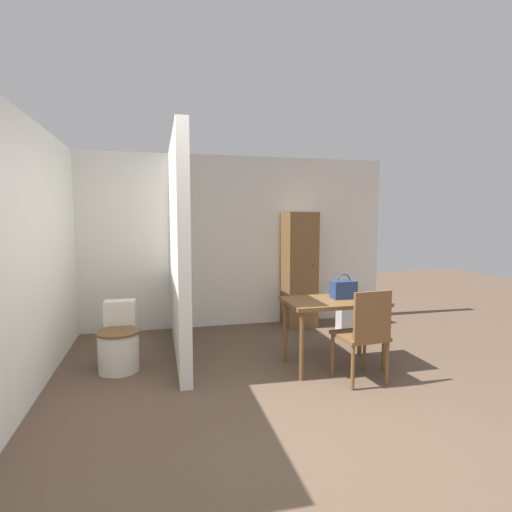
{
  "coord_description": "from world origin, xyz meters",
  "views": [
    {
      "loc": [
        -0.94,
        -2.52,
        1.61
      ],
      "look_at": [
        0.12,
        1.77,
        1.18
      ],
      "focal_mm": 28.0,
      "sensor_mm": 36.0,
      "label": 1
    }
  ],
  "objects_px": {
    "wooden_chair": "(364,332)",
    "handbag": "(344,289)",
    "toilet": "(119,344)",
    "wooden_cabinet": "(299,269)",
    "space_heater": "(349,316)",
    "dining_table": "(334,309)"
  },
  "relations": [
    {
      "from": "handbag",
      "to": "space_heater",
      "type": "xyz_separation_m",
      "value": [
        0.68,
        1.16,
        -0.62
      ]
    },
    {
      "from": "toilet",
      "to": "dining_table",
      "type": "bearing_deg",
      "value": -12.23
    },
    {
      "from": "space_heater",
      "to": "toilet",
      "type": "bearing_deg",
      "value": -166.72
    },
    {
      "from": "dining_table",
      "to": "toilet",
      "type": "xyz_separation_m",
      "value": [
        -2.23,
        0.48,
        -0.36
      ]
    },
    {
      "from": "wooden_cabinet",
      "to": "space_heater",
      "type": "height_order",
      "value": "wooden_cabinet"
    },
    {
      "from": "toilet",
      "to": "handbag",
      "type": "distance_m",
      "value": 2.47
    },
    {
      "from": "wooden_cabinet",
      "to": "toilet",
      "type": "bearing_deg",
      "value": -154.0
    },
    {
      "from": "wooden_chair",
      "to": "space_heater",
      "type": "distance_m",
      "value": 1.83
    },
    {
      "from": "toilet",
      "to": "space_heater",
      "type": "bearing_deg",
      "value": 13.28
    },
    {
      "from": "toilet",
      "to": "handbag",
      "type": "height_order",
      "value": "handbag"
    },
    {
      "from": "handbag",
      "to": "space_heater",
      "type": "relative_size",
      "value": 0.63
    },
    {
      "from": "space_heater",
      "to": "handbag",
      "type": "bearing_deg",
      "value": -120.29
    },
    {
      "from": "wooden_chair",
      "to": "handbag",
      "type": "height_order",
      "value": "handbag"
    },
    {
      "from": "wooden_chair",
      "to": "space_heater",
      "type": "relative_size",
      "value": 2.17
    },
    {
      "from": "dining_table",
      "to": "wooden_chair",
      "type": "distance_m",
      "value": 0.49
    },
    {
      "from": "toilet",
      "to": "wooden_cabinet",
      "type": "height_order",
      "value": "wooden_cabinet"
    },
    {
      "from": "wooden_chair",
      "to": "space_heater",
      "type": "xyz_separation_m",
      "value": [
        0.7,
        1.66,
        -0.29
      ]
    },
    {
      "from": "space_heater",
      "to": "wooden_chair",
      "type": "bearing_deg",
      "value": -112.86
    },
    {
      "from": "dining_table",
      "to": "wooden_chair",
      "type": "height_order",
      "value": "wooden_chair"
    },
    {
      "from": "dining_table",
      "to": "wooden_cabinet",
      "type": "height_order",
      "value": "wooden_cabinet"
    },
    {
      "from": "handbag",
      "to": "space_heater",
      "type": "distance_m",
      "value": 1.48
    },
    {
      "from": "wooden_chair",
      "to": "toilet",
      "type": "height_order",
      "value": "wooden_chair"
    }
  ]
}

